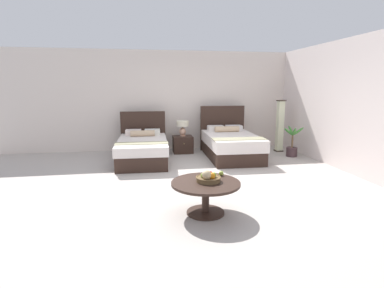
% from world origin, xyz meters
% --- Properties ---
extents(ground_plane, '(9.91, 9.42, 0.02)m').
position_xyz_m(ground_plane, '(0.00, 0.00, -0.01)').
color(ground_plane, '#B4ABA2').
extents(wall_back, '(9.91, 0.12, 2.75)m').
position_xyz_m(wall_back, '(0.00, 2.91, 1.38)').
color(wall_back, silver).
rests_on(wall_back, ground).
extents(wall_side_right, '(0.12, 5.02, 2.75)m').
position_xyz_m(wall_side_right, '(3.16, 0.40, 1.38)').
color(wall_side_right, silver).
rests_on(wall_side_right, ground).
extents(bed_near_window, '(1.23, 2.11, 1.12)m').
position_xyz_m(bed_near_window, '(-1.10, 1.54, 0.30)').
color(bed_near_window, '#32211A').
rests_on(bed_near_window, ground).
extents(bed_near_corner, '(1.29, 2.08, 1.24)m').
position_xyz_m(bed_near_corner, '(1.10, 1.53, 0.33)').
color(bed_near_corner, '#32211A').
rests_on(bed_near_corner, ground).
extents(nightstand, '(0.52, 0.50, 0.45)m').
position_xyz_m(nightstand, '(-0.02, 2.29, 0.23)').
color(nightstand, '#32211A').
rests_on(nightstand, ground).
extents(table_lamp, '(0.32, 0.32, 0.42)m').
position_xyz_m(table_lamp, '(-0.02, 2.31, 0.72)').
color(table_lamp, '#D5A286').
rests_on(table_lamp, nightstand).
extents(coffee_table, '(0.97, 0.97, 0.46)m').
position_xyz_m(coffee_table, '(-0.24, -1.73, 0.35)').
color(coffee_table, '#32211A').
rests_on(coffee_table, ground).
extents(fruit_bowl, '(0.35, 0.35, 0.18)m').
position_xyz_m(fruit_bowl, '(-0.21, -1.72, 0.52)').
color(fruit_bowl, brown).
rests_on(fruit_bowl, coffee_table).
extents(loose_apple, '(0.07, 0.07, 0.07)m').
position_xyz_m(loose_apple, '(0.05, -1.47, 0.50)').
color(loose_apple, '#90A73C').
rests_on(loose_apple, coffee_table).
extents(floor_lamp_corner, '(0.20, 0.20, 1.41)m').
position_xyz_m(floor_lamp_corner, '(2.64, 2.02, 0.70)').
color(floor_lamp_corner, '#33281D').
rests_on(floor_lamp_corner, ground).
extents(potted_palm, '(0.55, 0.55, 0.78)m').
position_xyz_m(potted_palm, '(2.69, 1.38, 0.23)').
color(potted_palm, '#453033').
rests_on(potted_palm, ground).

